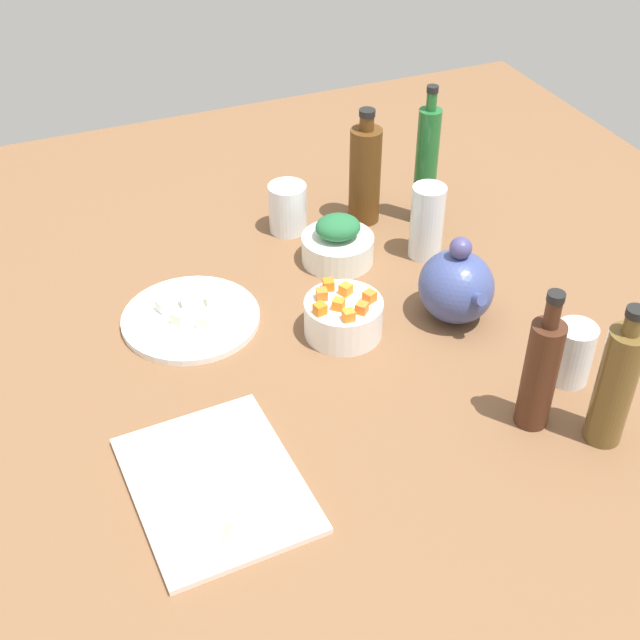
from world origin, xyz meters
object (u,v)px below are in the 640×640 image
Objects in this scene: teapot at (456,286)px; bowl_carrots at (343,318)px; bowl_greens at (338,249)px; drinking_glass_0 at (427,222)px; bottle_3 at (540,372)px; bottle_2 at (426,164)px; drinking_glass_1 at (572,353)px; plate_tofu at (191,319)px; bottle_0 at (365,174)px; drinking_glass_2 at (288,208)px; cutting_board at (216,484)px; bottle_1 at (616,385)px.

bowl_carrots is at bearing -99.03° from teapot.
bowl_greens is 17.36cm from drinking_glass_0.
bottle_3 is 46.40cm from drinking_glass_0.
drinking_glass_0 is at bearing -25.88° from bottle_2.
drinking_glass_1 is (39.97, 4.34, -2.19)cm from drinking_glass_0.
bowl_carrots reaches higher than plate_tofu.
bowl_greens is 21.75cm from bowl_carrots.
drinking_glass_0 is 1.43× the size of drinking_glass_1.
bottle_0 is at bearing -170.29° from drinking_glass_1.
bowl_carrots is at bearing -5.16° from drinking_glass_2.
bottle_0 is (-31.99, 18.62, 7.14)cm from bowl_carrots.
cutting_board is 1.95× the size of drinking_glass_0.
cutting_board is 58.48cm from bowl_greens.
drinking_glass_2 is at bearing -97.89° from bottle_0.
bowl_greens is at bearing -153.45° from teapot.
bottle_0 is at bearing 137.20° from bowl_greens.
drinking_glass_2 is at bearing -104.56° from bottle_2.
bottle_2 is (4.70, 10.85, 2.11)cm from bottle_0.
cutting_board is 2.15× the size of bowl_carrots.
bottle_2 reaches higher than drinking_glass_2.
bottle_1 is at bearing 16.98° from bowl_greens.
bottle_3 reaches higher than plate_tofu.
bottle_1 reaches higher than cutting_board.
bowl_carrots is (-24.32, 29.96, 2.69)cm from cutting_board.
plate_tofu is at bearing -86.39° from drinking_glass_0.
teapot is 0.67× the size of bottle_1.
bottle_2 reaches higher than drinking_glass_0.
plate_tofu is 26.44cm from bowl_carrots.
bowl_greens reaches higher than plate_tofu.
bowl_carrots is at bearing -130.57° from drinking_glass_1.
bottle_1 and bottle_3 have the same top height.
drinking_glass_0 is (-45.88, 6.43, -2.54)cm from bottle_3.
bottle_2 is 1.20× the size of bottle_3.
plate_tofu is 55.65cm from bottle_2.
drinking_glass_0 is at bearing -173.81° from drinking_glass_1.
bowl_carrots is at bearing -20.98° from bowl_greens.
plate_tofu is 63.33cm from drinking_glass_1.
bowl_carrots is 41.21cm from bottle_2.
drinking_glass_1 reaches higher than plate_tofu.
bottle_0 is at bearing 114.72° from plate_tofu.
bowl_carrots reaches higher than cutting_board.
drinking_glass_1 is at bearing 90.15° from cutting_board.
bowl_carrots is 1.30× the size of drinking_glass_1.
bottle_1 is (68.87, 6.63, -0.03)cm from bottle_0.
drinking_glass_2 is at bearing 174.84° from bowl_carrots.
bottle_3 is (62.08, -1.16, -0.51)cm from bottle_0.
cutting_board is 54.13cm from teapot.
drinking_glass_1 is (-0.15, 58.18, 4.58)cm from cutting_board.
bottle_1 is (33.78, 5.77, 3.86)cm from teapot.
teapot is 1.61× the size of drinking_glass_2.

